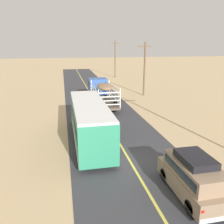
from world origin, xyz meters
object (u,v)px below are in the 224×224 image
livestock_truck (100,89)px  bus (90,121)px  power_pole_mid (145,67)px  power_pole_far (115,58)px  suv_near (193,176)px

livestock_truck → bus: 13.26m
livestock_truck → power_pole_mid: (7.20, 3.01, 2.44)m
livestock_truck → power_pole_far: 24.43m
suv_near → livestock_truck: 21.07m
bus → power_pole_far: 37.62m
bus → power_pole_mid: bearing=57.6°
suv_near → bus: bearing=118.5°
suv_near → bus: 9.20m
livestock_truck → power_pole_mid: bearing=22.7°
suv_near → power_pole_mid: 24.88m
suv_near → livestock_truck: livestock_truck is taller
livestock_truck → power_pole_far: bearing=72.8°
livestock_truck → bus: size_ratio=0.97×
livestock_truck → suv_near: bearing=-86.0°
livestock_truck → bus: bearing=-102.7°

